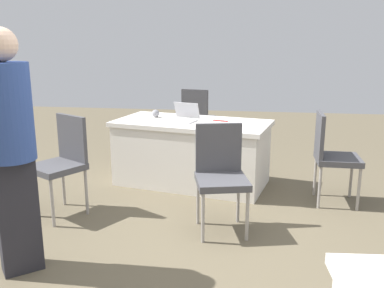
% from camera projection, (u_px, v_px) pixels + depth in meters
% --- Properties ---
extents(ground_plane, '(14.40, 14.40, 0.00)m').
position_uv_depth(ground_plane, '(210.00, 259.00, 3.32)').
color(ground_plane, brown).
extents(table_foreground, '(1.93, 1.24, 0.76)m').
position_uv_depth(table_foreground, '(192.00, 152.00, 5.00)').
color(table_foreground, silver).
rests_on(table_foreground, ground).
extents(chair_near_front, '(0.45, 0.45, 0.96)m').
position_uv_depth(chair_near_front, '(331.00, 152.00, 4.36)').
color(chair_near_front, '#9E9993').
rests_on(chair_near_front, ground).
extents(chair_tucked_left, '(0.53, 0.53, 0.95)m').
position_uv_depth(chair_tucked_left, '(221.00, 171.00, 3.73)').
color(chair_tucked_left, '#9E9993').
rests_on(chair_tucked_left, ground).
extents(chair_tucked_right, '(0.60, 0.60, 0.97)m').
position_uv_depth(chair_tucked_right, '(62.00, 159.00, 4.07)').
color(chair_tucked_right, '#9E9993').
rests_on(chair_tucked_right, ground).
extents(chair_by_pillar, '(0.52, 0.52, 0.96)m').
position_uv_depth(chair_by_pillar, '(197.00, 115.00, 6.56)').
color(chair_by_pillar, '#9E9993').
rests_on(chair_by_pillar, ground).
extents(person_presenter, '(0.48, 0.48, 1.76)m').
position_uv_depth(person_presenter, '(10.00, 141.00, 2.94)').
color(person_presenter, '#26262D').
rests_on(person_presenter, ground).
extents(laptop_silver, '(0.39, 0.37, 0.21)m').
position_uv_depth(laptop_silver, '(183.00, 117.00, 4.93)').
color(laptop_silver, silver).
rests_on(laptop_silver, table_foreground).
extents(yarn_ball, '(0.09, 0.09, 0.09)m').
position_uv_depth(yarn_ball, '(156.00, 113.00, 5.16)').
color(yarn_ball, gray).
rests_on(yarn_ball, table_foreground).
extents(scissors_red, '(0.18, 0.10, 0.01)m').
position_uv_depth(scissors_red, '(220.00, 121.00, 4.92)').
color(scissors_red, red).
rests_on(scissors_red, table_foreground).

